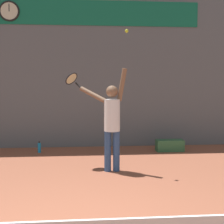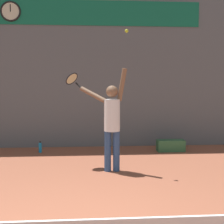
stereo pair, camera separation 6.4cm
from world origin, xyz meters
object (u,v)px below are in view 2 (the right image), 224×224
at_px(water_bottle, 40,147).
at_px(tennis_player, 112,119).
at_px(tennis_ball, 127,31).
at_px(scoreboard_clock, 11,11).
at_px(equipment_bag, 171,146).
at_px(tennis_racket, 72,79).

bearing_deg(water_bottle, tennis_player, -47.92).
bearing_deg(tennis_ball, scoreboard_clock, 136.44).
relative_size(tennis_player, tennis_ball, 30.23).
bearing_deg(equipment_bag, tennis_ball, -126.52).
xyz_separation_m(water_bottle, equipment_bag, (3.29, -0.10, 0.02)).
bearing_deg(water_bottle, tennis_racket, -56.16).
bearing_deg(tennis_player, scoreboard_clock, 134.64).
xyz_separation_m(tennis_player, equipment_bag, (1.64, 1.73, -0.87)).
height_order(tennis_ball, water_bottle, tennis_ball).
relative_size(tennis_racket, water_bottle, 1.39).
bearing_deg(tennis_player, tennis_racket, 146.22).
bearing_deg(tennis_ball, tennis_player, 158.22).
xyz_separation_m(tennis_player, tennis_racket, (-0.77, 0.52, 0.78)).
xyz_separation_m(tennis_player, tennis_ball, (0.27, -0.11, 1.66)).
height_order(scoreboard_clock, tennis_player, scoreboard_clock).
distance_m(tennis_player, equipment_bag, 2.54).
xyz_separation_m(tennis_ball, water_bottle, (-1.92, 1.94, -2.55)).
relative_size(tennis_racket, equipment_bag, 0.57).
xyz_separation_m(tennis_racket, water_bottle, (-0.88, 1.31, -1.67)).
bearing_deg(scoreboard_clock, equipment_bag, -10.31).
distance_m(scoreboard_clock, tennis_ball, 3.86).
height_order(tennis_player, equipment_bag, tennis_player).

